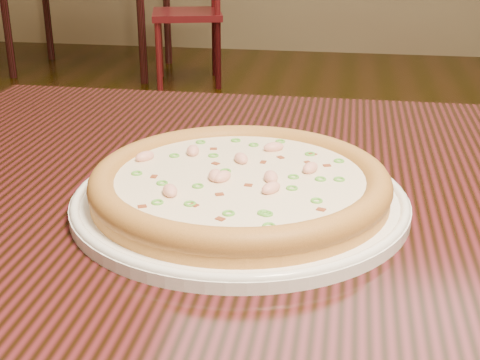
% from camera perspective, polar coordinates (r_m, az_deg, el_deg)
% --- Properties ---
extents(hero_table, '(1.20, 0.80, 0.75)m').
position_cam_1_polar(hero_table, '(0.78, 9.41, -7.95)').
color(hero_table, black).
rests_on(hero_table, ground).
extents(plate, '(0.35, 0.35, 0.02)m').
position_cam_1_polar(plate, '(0.70, 0.00, -1.62)').
color(plate, white).
rests_on(plate, hero_table).
extents(pizza, '(0.31, 0.31, 0.03)m').
position_cam_1_polar(pizza, '(0.69, -0.00, -0.22)').
color(pizza, '#D18548').
rests_on(pizza, plate).
extents(chair_b, '(0.51, 0.51, 0.95)m').
position_cam_1_polar(chair_b, '(4.28, -3.80, 14.05)').
color(chair_b, maroon).
rests_on(chair_b, ground).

